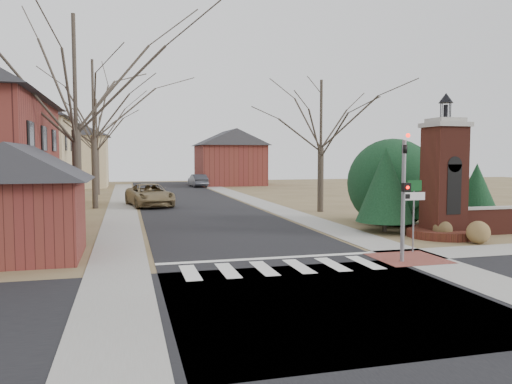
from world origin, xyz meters
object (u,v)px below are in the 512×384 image
object	(u,v)px
traffic_signal_pole	(404,187)
brick_gate_monument	(444,189)
sign_post	(414,202)
distant_car	(198,181)
pickup_truck	(150,195)

from	to	relation	value
traffic_signal_pole	brick_gate_monument	xyz separation A→B (m)	(4.70, 4.42, -0.42)
sign_post	brick_gate_monument	distance (m)	4.55
brick_gate_monument	sign_post	bearing A→B (deg)	-138.58
sign_post	distant_car	world-z (taller)	sign_post
sign_post	pickup_truck	bearing A→B (deg)	113.24
traffic_signal_pole	pickup_truck	size ratio (longest dim) A/B	0.76
traffic_signal_pole	sign_post	xyz separation A→B (m)	(1.29, 1.41, -0.64)
pickup_truck	distant_car	distance (m)	22.96
traffic_signal_pole	brick_gate_monument	world-z (taller)	brick_gate_monument
sign_post	distant_car	bearing A→B (deg)	92.95
sign_post	pickup_truck	distance (m)	22.39
pickup_truck	distant_car	bearing A→B (deg)	63.78
pickup_truck	distant_car	world-z (taller)	pickup_truck
brick_gate_monument	distant_car	world-z (taller)	brick_gate_monument
sign_post	distant_car	size ratio (longest dim) A/B	0.60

